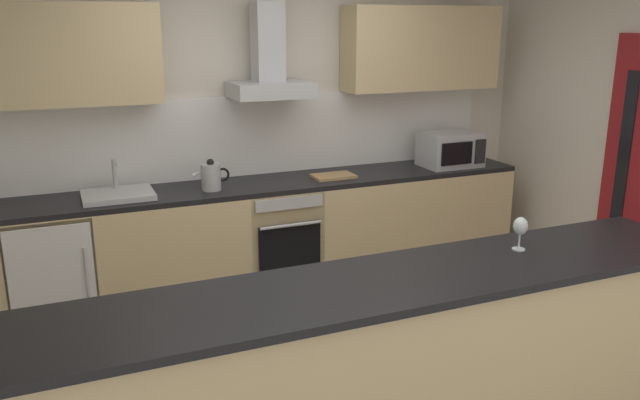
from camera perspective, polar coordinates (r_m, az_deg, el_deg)
ground at (r=4.11m, az=2.54°, el=-15.69°), size 5.98×4.68×0.02m
wall_back at (r=5.36m, az=-6.07°, el=6.65°), size 5.98×0.12×2.60m
backsplash_tile at (r=5.30m, az=-5.82°, el=5.80°), size 4.23×0.02×0.66m
counter_back at (r=5.21m, az=-4.58°, el=-3.22°), size 4.38×0.60×0.90m
counter_island at (r=3.24m, az=6.93°, el=-14.76°), size 3.45×0.64×0.98m
upper_cabinets at (r=5.08m, az=-5.49°, el=13.11°), size 4.32×0.32×0.70m
oven at (r=5.20m, az=-3.80°, el=-3.11°), size 0.60×0.62×0.80m
refrigerator at (r=4.96m, az=-22.82°, el=-5.72°), size 0.58×0.60×0.85m
microwave at (r=5.73m, az=11.59°, el=4.47°), size 0.50×0.38×0.30m
sink at (r=4.84m, az=-17.63°, el=0.53°), size 0.50×0.40×0.26m
kettle at (r=4.88m, az=-9.71°, el=2.10°), size 0.29×0.15×0.24m
range_hood at (r=5.06m, az=-4.56°, el=11.73°), size 0.62×0.45×0.72m
wine_glass at (r=3.46m, az=17.49°, el=-2.35°), size 0.08×0.08×0.18m
chopping_board at (r=5.22m, az=1.20°, el=2.16°), size 0.34×0.22×0.02m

